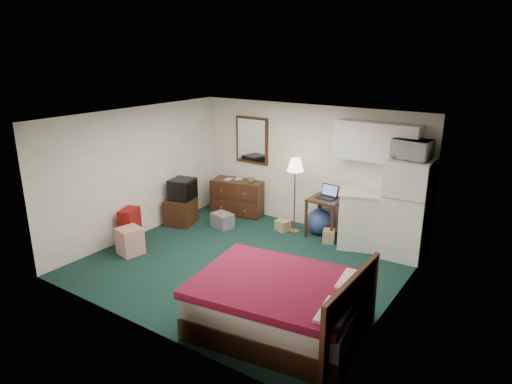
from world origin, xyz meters
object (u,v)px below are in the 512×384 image
Objects in this scene: kitchen_counter at (366,220)px; suitcase at (130,226)px; desk at (325,217)px; bed at (280,306)px; tv_stand at (181,211)px; floor_lamp at (295,196)px; dresser at (238,197)px; fridge at (406,209)px.

suitcase is at bearing -166.51° from kitchen_counter.
kitchen_counter is (0.83, -0.02, 0.13)m from desk.
kitchen_counter is 3.17m from bed.
tv_stand is at bearing -158.08° from desk.
floor_lamp reaches higher than kitchen_counter.
suitcase is at bearing -118.62° from dresser.
fridge is (2.15, 0.11, 0.12)m from floor_lamp.
suitcase is at bearing -140.15° from desk.
dresser is 1.60m from floor_lamp.
desk reaches higher than suitcase.
floor_lamp is at bearing 24.62° from suitcase.
tv_stand is at bearing 177.72° from kitchen_counter.
bed is 3.08× the size of suitcase.
bed reaches higher than tv_stand.
bed is (0.07, -3.17, -0.18)m from kitchen_counter.
dresser is at bearing 159.58° from kitchen_counter.
floor_lamp is 1.97× the size of desk.
floor_lamp is 2.56× the size of tv_stand.
desk is 0.37× the size of bed.
desk is at bearing 14.96° from floor_lamp.
fridge is (0.72, -0.03, 0.37)m from kitchen_counter.
floor_lamp is (1.55, -0.21, 0.37)m from dresser.
bed is at bearing -104.85° from fridge.
dresser is 1.92× the size of tv_stand.
kitchen_counter is at bearing -0.55° from tv_stand.
floor_lamp is at bearing 179.82° from fridge.
bed is (3.04, -3.24, -0.05)m from dresser.
fridge is at bearing -1.65° from desk.
dresser is at bearing 43.76° from tv_stand.
bed is at bearing -58.63° from dresser.
fridge is 2.97× the size of tv_stand.
tv_stand is (-3.62, -1.09, -0.24)m from kitchen_counter.
suitcase reaches higher than tv_stand.
kitchen_counter reaches higher than desk.
bed is at bearing -74.10° from desk.
desk is 0.84m from kitchen_counter.
kitchen_counter reaches higher than tv_stand.
desk is (0.60, 0.16, -0.37)m from floor_lamp.
dresser is 2.55m from suitcase.
floor_lamp reaches higher than bed.
kitchen_counter is (2.98, -0.07, 0.13)m from dresser.
kitchen_counter is (1.43, 0.14, -0.24)m from floor_lamp.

